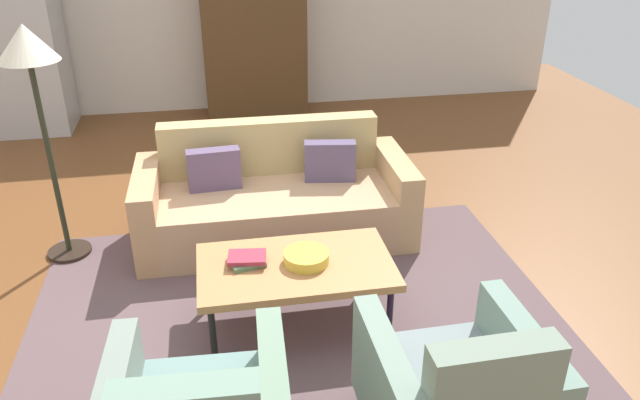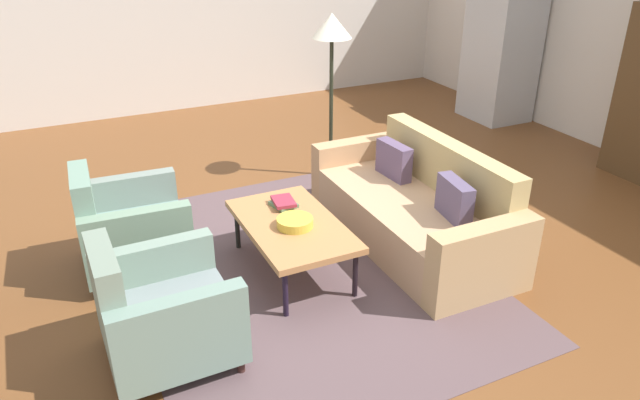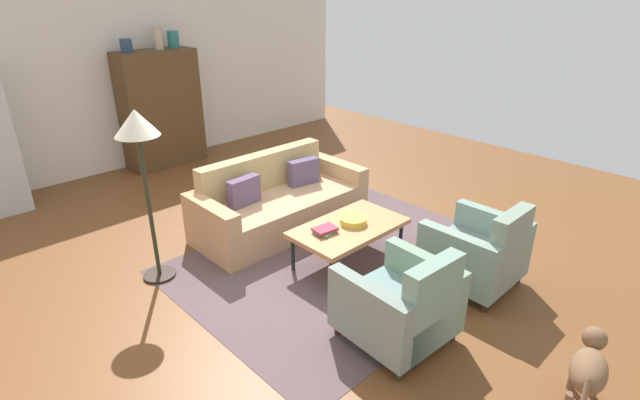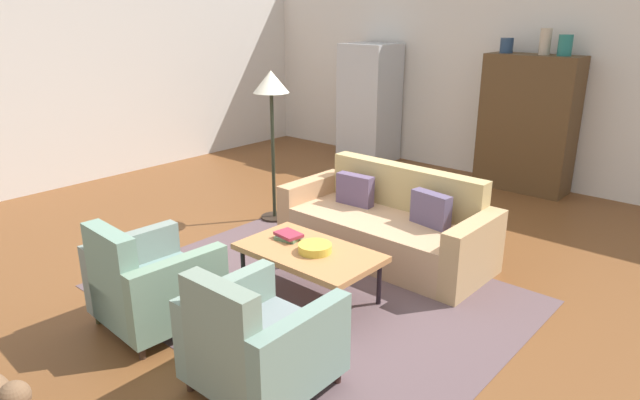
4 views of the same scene
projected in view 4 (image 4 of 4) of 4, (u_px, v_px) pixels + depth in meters
name	position (u px, v px, depth m)	size (l,w,h in m)	color
ground_plane	(319.00, 264.00, 5.44)	(10.55, 10.55, 0.00)	brown
wall_back	(508.00, 81.00, 7.85)	(8.79, 0.12, 2.80)	silver
wall_left	(80.00, 82.00, 7.72)	(0.12, 8.03, 2.80)	silver
area_rug	(313.00, 293.00, 4.88)	(3.40, 2.60, 0.01)	#5C474A
couch	(389.00, 227.00, 5.59)	(2.11, 0.91, 0.86)	tan
coffee_table	(309.00, 254.00, 4.71)	(1.20, 0.70, 0.44)	black
armchair_left	(148.00, 286.00, 4.28)	(0.84, 0.84, 0.88)	black
armchair_right	(255.00, 345.00, 3.53)	(0.81, 0.81, 0.88)	#3A211A
fruit_bowl	(315.00, 248.00, 4.65)	(0.28, 0.28, 0.07)	gold
book_stack	(289.00, 236.00, 4.91)	(0.25, 0.21, 0.06)	#557454
cabinet	(528.00, 124.00, 7.46)	(1.20, 0.51, 1.80)	#50361E
vase_tall	(507.00, 45.00, 7.39)	(0.17, 0.17, 0.19)	navy
vase_round	(545.00, 42.00, 7.05)	(0.14, 0.14, 0.33)	tan
vase_small	(565.00, 45.00, 6.91)	(0.17, 0.17, 0.26)	#226B62
refrigerator	(369.00, 103.00, 8.97)	(0.80, 0.73, 1.85)	#B7BABF
floor_lamp	(271.00, 96.00, 6.17)	(0.40, 0.40, 1.72)	black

